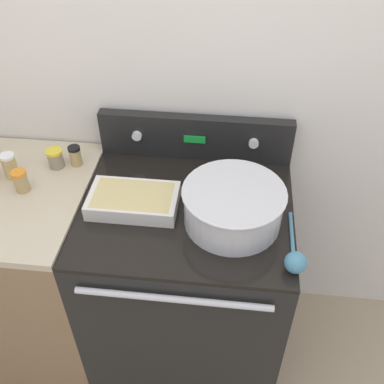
{
  "coord_description": "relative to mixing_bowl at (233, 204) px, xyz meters",
  "views": [
    {
      "loc": [
        0.16,
        -0.89,
        2.11
      ],
      "look_at": [
        0.02,
        0.37,
        1.0
      ],
      "focal_mm": 42.0,
      "sensor_mm": 36.0,
      "label": 1
    }
  ],
  "objects": [
    {
      "name": "kitchen_wall",
      "position": [
        -0.18,
        0.44,
        0.23
      ],
      "size": [
        8.0,
        0.05,
        2.5
      ],
      "color": "silver",
      "rests_on": "ground_plane"
    },
    {
      "name": "stove_range",
      "position": [
        -0.18,
        0.06,
        -0.55
      ],
      "size": [
        0.81,
        0.73,
        0.94
      ],
      "color": "black",
      "rests_on": "ground_plane"
    },
    {
      "name": "control_panel",
      "position": [
        -0.18,
        0.38,
        0.01
      ],
      "size": [
        0.81,
        0.07,
        0.2
      ],
      "color": "black",
      "rests_on": "stove_range"
    },
    {
      "name": "side_counter",
      "position": [
        -0.87,
        0.06,
        -0.55
      ],
      "size": [
        0.58,
        0.7,
        0.95
      ],
      "color": "#896B4C",
      "rests_on": "ground_plane"
    },
    {
      "name": "mixing_bowl",
      "position": [
        0.0,
        0.0,
        0.0
      ],
      "size": [
        0.37,
        0.37,
        0.15
      ],
      "color": "silver",
      "rests_on": "stove_range"
    },
    {
      "name": "casserole_dish",
      "position": [
        -0.37,
        0.04,
        -0.05
      ],
      "size": [
        0.33,
        0.2,
        0.06
      ],
      "color": "silver",
      "rests_on": "stove_range"
    },
    {
      "name": "ladle",
      "position": [
        0.21,
        -0.19,
        -0.05
      ],
      "size": [
        0.07,
        0.3,
        0.07
      ],
      "color": "teal",
      "rests_on": "stove_range"
    },
    {
      "name": "spice_jar_black_cap",
      "position": [
        -0.66,
        0.25,
        -0.03
      ],
      "size": [
        0.05,
        0.05,
        0.09
      ],
      "color": "tan",
      "rests_on": "side_counter"
    },
    {
      "name": "spice_jar_yellow_cap",
      "position": [
        -0.74,
        0.23,
        -0.03
      ],
      "size": [
        0.07,
        0.07,
        0.08
      ],
      "color": "gray",
      "rests_on": "side_counter"
    },
    {
      "name": "spice_jar_orange_cap",
      "position": [
        -0.82,
        0.07,
        -0.03
      ],
      "size": [
        0.06,
        0.06,
        0.09
      ],
      "color": "tan",
      "rests_on": "side_counter"
    },
    {
      "name": "spice_jar_white_cap",
      "position": [
        -0.9,
        0.15,
        -0.02
      ],
      "size": [
        0.06,
        0.06,
        0.11
      ],
      "color": "tan",
      "rests_on": "side_counter"
    }
  ]
}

